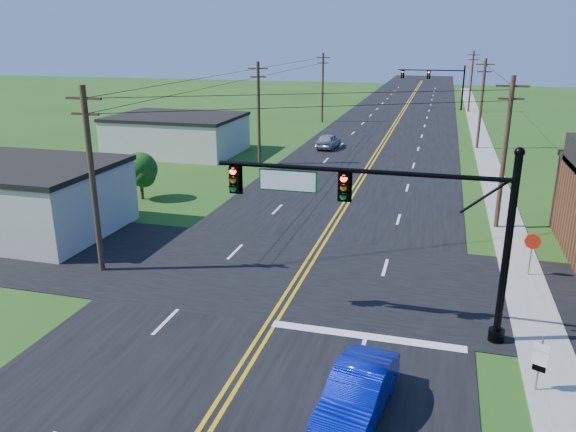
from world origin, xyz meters
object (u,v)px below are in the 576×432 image
(signal_mast_main, at_px, (384,213))
(signal_mast_far, at_px, (434,80))
(route_sign, at_px, (540,360))
(stop_sign, at_px, (532,246))
(blue_car, at_px, (357,394))

(signal_mast_main, bearing_deg, signal_mast_far, 89.92)
(signal_mast_main, bearing_deg, route_sign, -28.97)
(signal_mast_main, distance_m, stop_sign, 9.90)
(signal_mast_main, bearing_deg, blue_car, -89.90)
(blue_car, distance_m, stop_sign, 14.14)
(route_sign, relative_size, stop_sign, 0.94)
(signal_mast_main, distance_m, route_sign, 7.20)
(signal_mast_far, xyz_separation_m, stop_sign, (6.33, -65.17, -2.98))
(route_sign, height_order, stop_sign, stop_sign)
(route_sign, xyz_separation_m, stop_sign, (0.95, 9.86, 0.38))
(signal_mast_main, xyz_separation_m, stop_sign, (6.43, 6.83, -3.18))
(signal_mast_main, distance_m, blue_car, 7.00)
(signal_mast_main, relative_size, blue_car, 2.48)
(signal_mast_main, xyz_separation_m, signal_mast_far, (0.10, 72.00, -0.20))
(signal_mast_far, distance_m, route_sign, 75.30)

